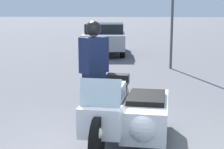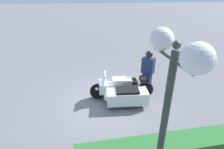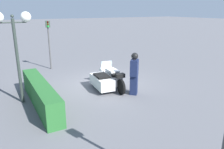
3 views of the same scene
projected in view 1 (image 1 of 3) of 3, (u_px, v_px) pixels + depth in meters
police_motorcycle at (129, 113)px, 5.54m from camera, size 2.69×1.42×1.17m
officer_rider at (94, 67)px, 6.77m from camera, size 0.59×0.58×1.90m
traffic_light_far at (173, 0)px, 11.89m from camera, size 0.23×0.27×3.68m
parked_car_background at (105, 37)px, 16.26m from camera, size 4.35×2.09×1.43m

